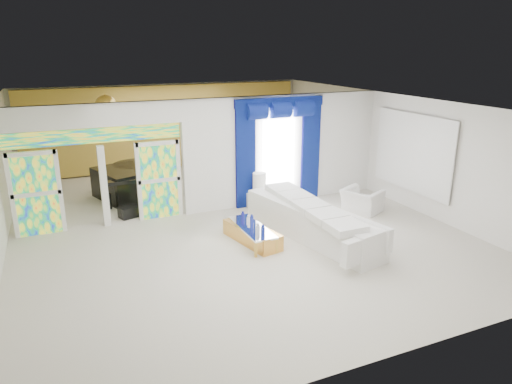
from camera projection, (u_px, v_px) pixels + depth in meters
name	position (u px, v px, depth m)	size (l,w,h in m)	color
floor	(226.00, 222.00, 11.82)	(12.00, 12.00, 0.00)	#B7AF9E
dividing_wall	(285.00, 149.00, 13.07)	(5.70, 0.18, 3.00)	white
dividing_header	(93.00, 115.00, 10.78)	(4.30, 0.18, 0.55)	white
stained_panel_left	(36.00, 194.00, 10.76)	(0.95, 0.04, 2.00)	#994C3F
stained_panel_right	(159.00, 180.00, 11.85)	(0.95, 0.04, 2.00)	#994C3F
stained_transom	(95.00, 136.00, 10.93)	(4.00, 0.05, 0.35)	#994C3F
window_pane	(278.00, 152.00, 12.90)	(1.00, 0.02, 2.30)	white
blue_drape_left	(245.00, 157.00, 12.51)	(0.55, 0.10, 2.80)	#080345
blue_drape_right	(310.00, 151.00, 13.27)	(0.55, 0.10, 2.80)	#080345
blue_pelmet	(280.00, 102.00, 12.46)	(2.60, 0.12, 0.25)	#080345
wall_mirror	(413.00, 153.00, 12.38)	(0.04, 2.70, 1.90)	white
gold_curtains	(168.00, 127.00, 16.52)	(9.70, 0.12, 2.90)	gold
white_sofa	(311.00, 223.00, 10.75)	(0.83, 3.88, 0.74)	silver
coffee_table	(252.00, 235.00, 10.55)	(0.54, 1.62, 0.36)	gold
console_table	(269.00, 199.00, 12.90)	(1.22, 0.39, 0.41)	white
table_lamp	(259.00, 183.00, 12.64)	(0.36, 0.36, 0.58)	silver
armchair	(362.00, 201.00, 12.47)	(0.95, 0.83, 0.62)	silver
grand_piano	(125.00, 184.00, 13.53)	(1.31, 1.72, 0.87)	black
piano_bench	(136.00, 210.00, 12.22)	(0.86, 0.33, 0.29)	black
tv_console	(21.00, 195.00, 12.53)	(0.60, 0.55, 0.87)	tan
chandelier	(106.00, 106.00, 13.11)	(0.60, 0.60, 0.60)	gold
decanters	(254.00, 224.00, 10.44)	(0.18, 1.14, 0.24)	navy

